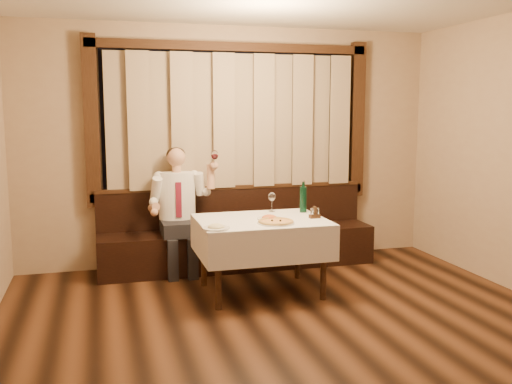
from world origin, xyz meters
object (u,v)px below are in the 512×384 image
object	(u,v)px
banquette	(237,240)
pizza	(276,222)
green_bottle	(303,199)
dining_table	(261,229)
seated_man	(179,201)
cruet_caddy	(315,214)
pasta_cream	(216,225)
pasta_red	(269,216)

from	to	relation	value
banquette	pizza	bearing A→B (deg)	-86.74
banquette	green_bottle	world-z (taller)	green_bottle
dining_table	green_bottle	world-z (taller)	green_bottle
banquette	green_bottle	size ratio (longest dim) A/B	9.48
dining_table	pizza	distance (m)	0.29
dining_table	pizza	xyz separation A→B (m)	(0.07, -0.25, 0.12)
banquette	seated_man	xyz separation A→B (m)	(-0.69, -0.09, 0.51)
banquette	dining_table	distance (m)	1.08
green_bottle	cruet_caddy	size ratio (longest dim) A/B	2.84
pasta_cream	seated_man	world-z (taller)	seated_man
dining_table	pasta_cream	bearing A→B (deg)	-146.74
pizza	cruet_caddy	world-z (taller)	cruet_caddy
banquette	seated_man	size ratio (longest dim) A/B	2.26
banquette	cruet_caddy	size ratio (longest dim) A/B	26.94
dining_table	seated_man	bearing A→B (deg)	126.59
pizza	dining_table	bearing A→B (deg)	106.26
pasta_cream	cruet_caddy	world-z (taller)	cruet_caddy
pasta_red	cruet_caddy	bearing A→B (deg)	-6.63
pasta_red	dining_table	bearing A→B (deg)	150.22
seated_man	pasta_cream	bearing A→B (deg)	-82.74
cruet_caddy	dining_table	bearing A→B (deg)	164.44
banquette	cruet_caddy	bearing A→B (deg)	-64.62
pasta_cream	cruet_caddy	distance (m)	1.09
banquette	green_bottle	distance (m)	1.11
banquette	seated_man	distance (m)	0.87
dining_table	seated_man	size ratio (longest dim) A/B	0.90
pasta_red	pasta_cream	xyz separation A→B (m)	(-0.60, -0.31, 0.00)
pasta_red	seated_man	xyz separation A→B (m)	(-0.76, 0.97, 0.03)
pasta_red	seated_man	world-z (taller)	seated_man
banquette	pasta_red	size ratio (longest dim) A/B	13.20
pasta_red	cruet_caddy	xyz separation A→B (m)	(0.46, -0.05, 0.01)
pasta_red	cruet_caddy	size ratio (longest dim) A/B	2.04
banquette	pizza	size ratio (longest dim) A/B	8.97
green_bottle	seated_man	size ratio (longest dim) A/B	0.24
banquette	cruet_caddy	world-z (taller)	banquette
dining_table	pasta_red	bearing A→B (deg)	-29.78
pizza	green_bottle	bearing A→B (deg)	47.09
pizza	green_bottle	size ratio (longest dim) A/B	1.06
pizza	green_bottle	xyz separation A→B (m)	(0.46, 0.49, 0.13)
pizza	pasta_red	xyz separation A→B (m)	(-0.00, 0.21, 0.02)
pizza	pasta_cream	size ratio (longest dim) A/B	1.42
dining_table	pizza	bearing A→B (deg)	-73.74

